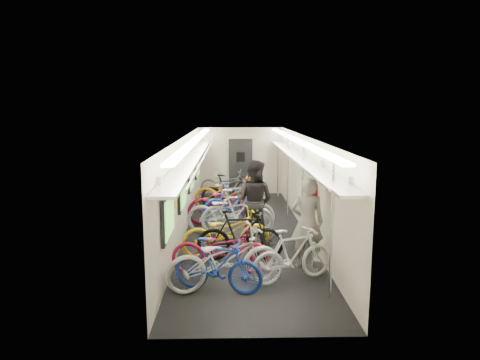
{
  "coord_description": "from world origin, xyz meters",
  "views": [
    {
      "loc": [
        -0.37,
        -10.37,
        3.09
      ],
      "look_at": [
        -0.11,
        1.11,
        1.15
      ],
      "focal_mm": 32.0,
      "sensor_mm": 36.0,
      "label": 1
    }
  ],
  "objects_px": {
    "bicycle_0": "(224,259)",
    "bicycle_1": "(218,266)",
    "passenger_near": "(307,223)",
    "backpack": "(314,193)",
    "passenger_mid": "(254,201)"
  },
  "relations": [
    {
      "from": "bicycle_0",
      "to": "passenger_near",
      "type": "height_order",
      "value": "passenger_near"
    },
    {
      "from": "bicycle_0",
      "to": "backpack",
      "type": "bearing_deg",
      "value": -62.94
    },
    {
      "from": "bicycle_1",
      "to": "passenger_mid",
      "type": "xyz_separation_m",
      "value": [
        0.77,
        2.83,
        0.49
      ]
    },
    {
      "from": "bicycle_0",
      "to": "bicycle_1",
      "type": "height_order",
      "value": "bicycle_0"
    },
    {
      "from": "passenger_mid",
      "to": "backpack",
      "type": "distance_m",
      "value": 1.46
    },
    {
      "from": "bicycle_0",
      "to": "bicycle_1",
      "type": "relative_size",
      "value": 1.31
    },
    {
      "from": "passenger_near",
      "to": "backpack",
      "type": "height_order",
      "value": "passenger_near"
    },
    {
      "from": "bicycle_0",
      "to": "bicycle_1",
      "type": "distance_m",
      "value": 0.19
    },
    {
      "from": "passenger_mid",
      "to": "backpack",
      "type": "bearing_deg",
      "value": 179.48
    },
    {
      "from": "bicycle_1",
      "to": "passenger_near",
      "type": "height_order",
      "value": "passenger_near"
    },
    {
      "from": "bicycle_1",
      "to": "backpack",
      "type": "bearing_deg",
      "value": -27.48
    },
    {
      "from": "passenger_mid",
      "to": "passenger_near",
      "type": "bearing_deg",
      "value": 147.07
    },
    {
      "from": "bicycle_1",
      "to": "passenger_near",
      "type": "distance_m",
      "value": 2.1
    },
    {
      "from": "bicycle_1",
      "to": "backpack",
      "type": "height_order",
      "value": "backpack"
    },
    {
      "from": "passenger_near",
      "to": "backpack",
      "type": "relative_size",
      "value": 4.69
    }
  ]
}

